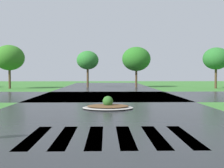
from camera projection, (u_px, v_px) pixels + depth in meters
asphalt_roadway at (108, 112)px, 13.77m from camera, size 11.47×80.00×0.01m
asphalt_cross_road at (107, 96)px, 23.17m from camera, size 90.00×10.32×0.01m
crosswalk_stripes at (110, 136)px, 8.37m from camera, size 4.95×3.15×0.01m
median_island at (108, 106)px, 14.89m from camera, size 2.70×2.13×0.68m
background_treeline at (64, 59)px, 34.92m from camera, size 37.03×6.52×5.36m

